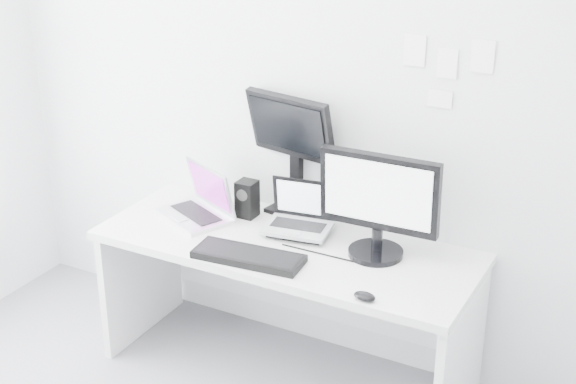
{
  "coord_description": "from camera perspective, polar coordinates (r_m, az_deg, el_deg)",
  "views": [
    {
      "loc": [
        1.66,
        -1.84,
        2.5
      ],
      "look_at": [
        0.02,
        1.23,
        1.0
      ],
      "focal_mm": 52.46,
      "sensor_mm": 36.0,
      "label": 1
    }
  ],
  "objects": [
    {
      "name": "speaker",
      "position": [
        4.16,
        -2.79,
        -0.47
      ],
      "size": [
        0.12,
        0.12,
        0.19
      ],
      "primitive_type": "cube",
      "rotation": [
        0.0,
        0.0,
        0.31
      ],
      "color": "black",
      "rests_on": "desk"
    },
    {
      "name": "mouse",
      "position": [
        3.48,
        5.22,
        -7.05
      ],
      "size": [
        0.1,
        0.07,
        0.03
      ],
      "primitive_type": "ellipsoid",
      "rotation": [
        0.0,
        0.0,
        -0.1
      ],
      "color": "black",
      "rests_on": "desk"
    },
    {
      "name": "macbook",
      "position": [
        4.14,
        -6.5,
        -0.06
      ],
      "size": [
        0.44,
        0.4,
        0.27
      ],
      "primitive_type": "cube",
      "rotation": [
        0.0,
        0.0,
        -0.43
      ],
      "color": "silver",
      "rests_on": "desk"
    },
    {
      "name": "keyboard",
      "position": [
        3.77,
        -2.69,
        -4.39
      ],
      "size": [
        0.52,
        0.23,
        0.03
      ],
      "primitive_type": "cube",
      "rotation": [
        0.0,
        0.0,
        0.1
      ],
      "color": "black",
      "rests_on": "desk"
    },
    {
      "name": "wall_note_1",
      "position": [
        3.71,
        10.74,
        8.55
      ],
      "size": [
        0.09,
        0.0,
        0.13
      ],
      "primitive_type": "cube",
      "color": "white",
      "rests_on": "back_wall"
    },
    {
      "name": "samsung_monitor",
      "position": [
        3.73,
        6.11,
        -0.84
      ],
      "size": [
        0.56,
        0.27,
        0.5
      ],
      "primitive_type": "cube",
      "rotation": [
        0.0,
        0.0,
        0.04
      ],
      "color": "black",
      "rests_on": "desk"
    },
    {
      "name": "wall_note_2",
      "position": [
        3.66,
        13.05,
        8.96
      ],
      "size": [
        0.1,
        0.0,
        0.14
      ],
      "primitive_type": "cube",
      "color": "white",
      "rests_on": "back_wall"
    },
    {
      "name": "dell_laptop",
      "position": [
        3.95,
        0.65,
        -1.21
      ],
      "size": [
        0.34,
        0.29,
        0.26
      ],
      "primitive_type": "cube",
      "rotation": [
        0.0,
        0.0,
        0.16
      ],
      "color": "#A4A6AA",
      "rests_on": "desk"
    },
    {
      "name": "back_wall",
      "position": [
        3.99,
        2.27,
        6.54
      ],
      "size": [
        3.6,
        0.0,
        3.6
      ],
      "primitive_type": "plane",
      "rotation": [
        1.57,
        0.0,
        0.0
      ],
      "color": "silver",
      "rests_on": "ground"
    },
    {
      "name": "desk",
      "position": [
        4.11,
        -0.12,
        -8.01
      ],
      "size": [
        1.8,
        0.7,
        0.73
      ],
      "primitive_type": "cube",
      "color": "silver",
      "rests_on": "ground"
    },
    {
      "name": "rear_monitor",
      "position": [
        4.1,
        0.36,
        2.66
      ],
      "size": [
        0.5,
        0.25,
        0.64
      ],
      "primitive_type": "cube",
      "rotation": [
        0.0,
        0.0,
        -0.18
      ],
      "color": "black",
      "rests_on": "desk"
    },
    {
      "name": "wall_note_0",
      "position": [
        3.74,
        8.58,
        9.47
      ],
      "size": [
        0.1,
        0.0,
        0.14
      ],
      "primitive_type": "cube",
      "color": "white",
      "rests_on": "back_wall"
    },
    {
      "name": "wall_note_3",
      "position": [
        3.76,
        10.26,
        6.24
      ],
      "size": [
        0.11,
        0.0,
        0.08
      ],
      "primitive_type": "cube",
      "color": "white",
      "rests_on": "back_wall"
    }
  ]
}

